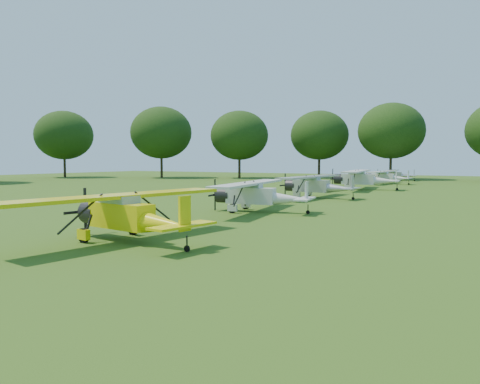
% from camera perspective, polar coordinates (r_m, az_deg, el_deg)
% --- Properties ---
extents(ground, '(160.00, 160.00, 0.00)m').
position_cam_1_polar(ground, '(28.95, -1.11, -2.66)').
color(ground, '#2D4B12').
rests_on(ground, ground).
extents(tree_belt, '(137.36, 130.27, 14.52)m').
position_cam_1_polar(tree_belt, '(27.66, 5.62, 13.71)').
color(tree_belt, '#2E2112').
rests_on(tree_belt, ground).
extents(aircraft_2, '(6.73, 10.67, 2.10)m').
position_cam_1_polar(aircraft_2, '(19.45, -13.42, -2.40)').
color(aircraft_2, yellow).
rests_on(aircraft_2, ground).
extents(aircraft_3, '(6.62, 10.49, 2.06)m').
position_cam_1_polar(aircraft_3, '(29.79, 2.21, -0.15)').
color(aircraft_3, silver).
rests_on(aircraft_3, ground).
extents(aircraft_4, '(6.64, 10.57, 2.08)m').
position_cam_1_polar(aircraft_4, '(41.02, 9.31, 0.96)').
color(aircraft_4, '#B3B3B8').
rests_on(aircraft_4, ground).
extents(aircraft_5, '(7.40, 11.75, 2.31)m').
position_cam_1_polar(aircraft_5, '(53.61, 14.75, 1.72)').
color(aircraft_5, silver).
rests_on(aircraft_5, ground).
extents(aircraft_6, '(6.07, 9.68, 1.90)m').
position_cam_1_polar(aircraft_6, '(66.61, 17.40, 1.89)').
color(aircraft_6, silver).
rests_on(aircraft_6, ground).
extents(aircraft_7, '(5.86, 9.34, 1.83)m').
position_cam_1_polar(aircraft_7, '(77.31, 18.39, 2.10)').
color(aircraft_7, '#B3B3B8').
rests_on(aircraft_7, ground).
extents(golf_cart, '(2.14, 1.66, 1.62)m').
position_cam_1_polar(golf_cart, '(72.84, 14.13, 1.66)').
color(golf_cart, '#A80C1B').
rests_on(golf_cart, ground).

